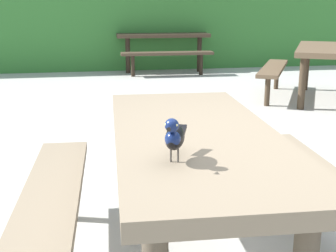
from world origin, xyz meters
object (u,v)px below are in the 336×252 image
picnic_table_mid_right (162,42)px  picnic_table_foreground (195,166)px  picnic_table_mid_left (326,60)px  bird_grackle (174,136)px

picnic_table_mid_right → picnic_table_foreground: bearing=-98.0°
picnic_table_mid_left → picnic_table_mid_right: (-1.76, 3.21, 0.00)m
picnic_table_foreground → picnic_table_mid_left: bearing=53.9°
bird_grackle → picnic_table_foreground: bearing=66.8°
picnic_table_foreground → picnic_table_mid_right: size_ratio=1.01×
picnic_table_foreground → picnic_table_mid_left: same height
bird_grackle → picnic_table_mid_right: bird_grackle is taller
picnic_table_foreground → picnic_table_mid_left: size_ratio=0.80×
picnic_table_foreground → picnic_table_mid_right: 7.04m
bird_grackle → picnic_table_mid_left: 5.12m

